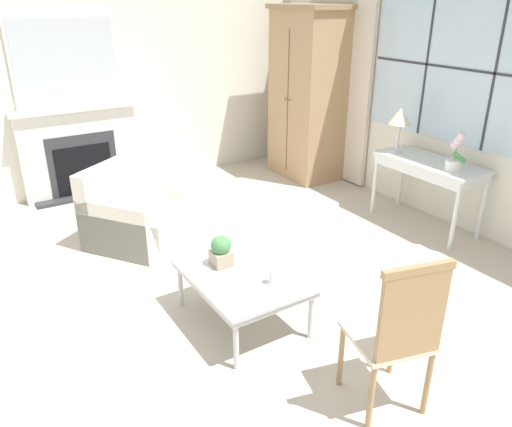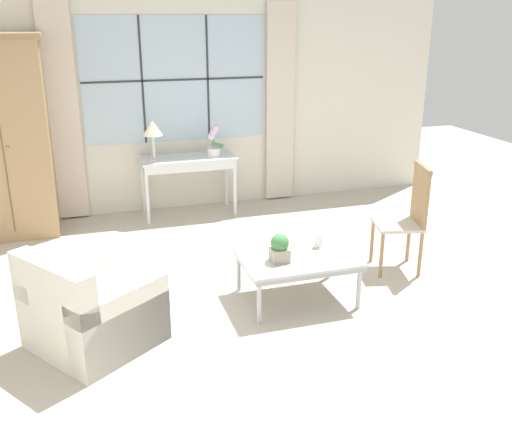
% 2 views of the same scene
% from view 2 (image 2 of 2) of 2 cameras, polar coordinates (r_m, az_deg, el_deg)
% --- Properties ---
extents(ground_plane, '(14.00, 14.00, 0.00)m').
position_cam_2_polar(ground_plane, '(5.00, -1.38, -9.78)').
color(ground_plane, '#BCB2A3').
extents(wall_back_windowed, '(7.20, 0.14, 2.80)m').
position_cam_2_polar(wall_back_windowed, '(7.40, -8.00, 11.11)').
color(wall_back_windowed, silver).
rests_on(wall_back_windowed, ground_plane).
extents(armoire, '(1.02, 0.72, 2.25)m').
position_cam_2_polar(armoire, '(7.00, -23.78, 6.96)').
color(armoire, tan).
rests_on(armoire, ground_plane).
extents(console_table, '(1.18, 0.51, 0.75)m').
position_cam_2_polar(console_table, '(7.22, -6.83, 4.96)').
color(console_table, silver).
rests_on(console_table, ground_plane).
extents(table_lamp, '(0.25, 0.25, 0.49)m').
position_cam_2_polar(table_lamp, '(7.00, -10.30, 8.25)').
color(table_lamp, silver).
rests_on(table_lamp, console_table).
extents(potted_orchid, '(0.21, 0.16, 0.40)m').
position_cam_2_polar(potted_orchid, '(7.18, -4.24, 7.00)').
color(potted_orchid, white).
rests_on(potted_orchid, console_table).
extents(armchair_upholstered, '(1.13, 1.14, 0.80)m').
position_cam_2_polar(armchair_upholstered, '(4.59, -16.16, -9.52)').
color(armchair_upholstered, silver).
rests_on(armchair_upholstered, ground_plane).
extents(side_chair_wooden, '(0.54, 0.54, 1.07)m').
position_cam_2_polar(side_chair_wooden, '(5.76, 15.04, 0.12)').
color(side_chair_wooden, beige).
rests_on(side_chair_wooden, ground_plane).
extents(coffee_table, '(1.00, 0.74, 0.43)m').
position_cam_2_polar(coffee_table, '(5.05, 4.16, -4.65)').
color(coffee_table, '#BCBCC1').
rests_on(coffee_table, ground_plane).
extents(potted_plant_small, '(0.16, 0.16, 0.25)m').
position_cam_2_polar(potted_plant_small, '(4.86, 2.39, -3.43)').
color(potted_plant_small, tan).
rests_on(potted_plant_small, coffee_table).
extents(pillar_candle, '(0.09, 0.09, 0.14)m').
position_cam_2_polar(pillar_candle, '(5.20, 6.27, -2.80)').
color(pillar_candle, silver).
rests_on(pillar_candle, coffee_table).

